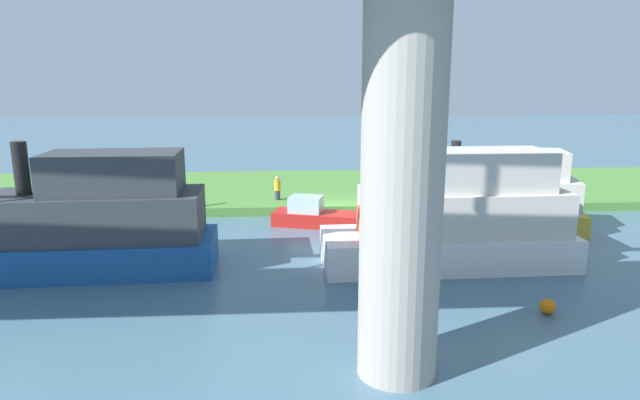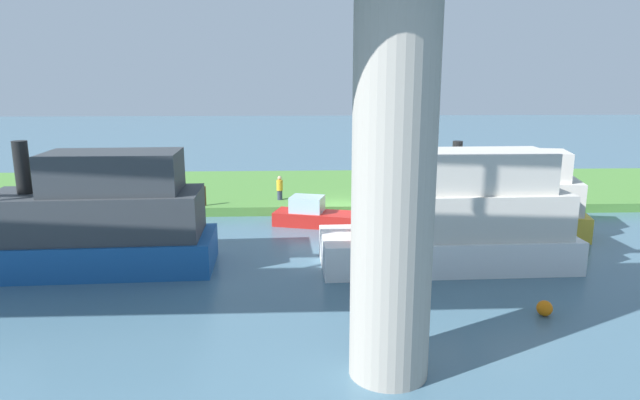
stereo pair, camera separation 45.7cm
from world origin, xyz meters
The scene contains 11 objects.
ground_plane centered at (0.00, 0.00, 0.00)m, with size 160.00×160.00×0.00m, color #476B7F.
grassy_bank centered at (0.00, -6.00, 0.25)m, with size 80.00×12.00×0.50m, color #4C8438.
bridge_pylon centered at (0.12, 16.56, 5.04)m, with size 2.01×2.01×10.08m, color #9E998E.
person_on_bank centered at (3.40, -1.91, 1.20)m, with size 0.49×0.49×1.39m.
mooring_post centered at (7.52, -0.59, 1.04)m, with size 0.20×0.20×1.08m, color brown.
pontoon_yellow centered at (-7.34, 3.61, 1.64)m, with size 9.10×4.72×4.44m.
riverboat_paddlewheel centered at (-3.89, 8.38, 1.89)m, with size 10.06×3.57×5.10m.
motorboat_white centered at (10.43, 8.24, 1.90)m, with size 10.14×3.73×5.12m.
houseboat_blue centered at (1.47, 2.00, 0.54)m, with size 4.76×2.79×1.50m.
motorboat_red centered at (10.49, 3.53, 0.46)m, with size 3.99×1.92×1.28m.
marker_buoy centered at (-5.44, 13.31, 0.25)m, with size 0.50×0.50×0.50m, color orange.
Camera 1 is at (2.89, 29.43, 7.46)m, focal length 31.11 mm.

